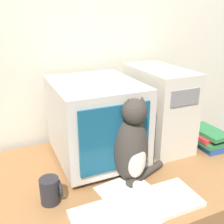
# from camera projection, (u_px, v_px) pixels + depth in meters

# --- Properties ---
(wall_back) EXTENTS (7.00, 0.05, 2.50)m
(wall_back) POSITION_uv_depth(u_px,v_px,m) (85.00, 44.00, 1.42)
(wall_back) COLOR beige
(wall_back) RESTS_ON ground_plane
(crt_monitor) EXTENTS (0.38, 0.45, 0.39)m
(crt_monitor) POSITION_uv_depth(u_px,v_px,m) (96.00, 121.00, 1.23)
(crt_monitor) COLOR #BCB7AD
(crt_monitor) RESTS_ON desk
(computer_tower) EXTENTS (0.22, 0.42, 0.41)m
(computer_tower) POSITION_uv_depth(u_px,v_px,m) (158.00, 107.00, 1.39)
(computer_tower) COLOR beige
(computer_tower) RESTS_ON desk
(keyboard) EXTENTS (0.49, 0.17, 0.02)m
(keyboard) POSITION_uv_depth(u_px,v_px,m) (138.00, 208.00, 0.95)
(keyboard) COLOR silver
(keyboard) RESTS_ON desk
(cat) EXTENTS (0.25, 0.21, 0.38)m
(cat) POSITION_uv_depth(u_px,v_px,m) (132.00, 146.00, 1.08)
(cat) COLOR #38332D
(cat) RESTS_ON desk
(book_stack) EXTENTS (0.15, 0.21, 0.10)m
(book_stack) POSITION_uv_depth(u_px,v_px,m) (207.00, 138.00, 1.40)
(book_stack) COLOR #234793
(book_stack) RESTS_ON desk
(pen) EXTENTS (0.13, 0.01, 0.01)m
(pen) POSITION_uv_depth(u_px,v_px,m) (96.00, 205.00, 0.97)
(pen) COLOR black
(pen) RESTS_ON desk
(paper_sheet) EXTENTS (0.25, 0.32, 0.00)m
(paper_sheet) POSITION_uv_depth(u_px,v_px,m) (135.00, 199.00, 1.01)
(paper_sheet) COLOR white
(paper_sheet) RESTS_ON desk
(mug) EXTENTS (0.08, 0.07, 0.10)m
(mug) POSITION_uv_depth(u_px,v_px,m) (51.00, 190.00, 0.98)
(mug) COLOR #232328
(mug) RESTS_ON desk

